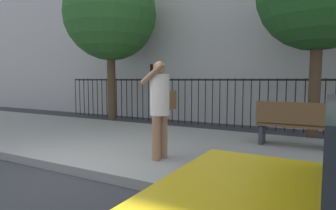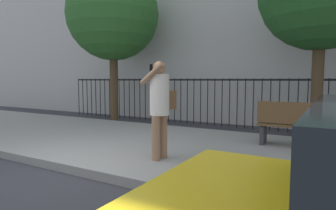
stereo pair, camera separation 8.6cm
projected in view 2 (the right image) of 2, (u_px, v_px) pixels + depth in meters
name	position (u px, v px, depth m)	size (l,w,h in m)	color
ground_plane	(67.00, 174.00, 4.72)	(60.00, 60.00, 0.00)	#333338
sidewalk	(143.00, 143.00, 6.62)	(28.00, 4.40, 0.15)	gray
iron_fence	(204.00, 95.00, 9.74)	(12.03, 0.04, 1.60)	black
pedestrian_on_phone	(160.00, 103.00, 5.00)	(0.51, 0.68, 1.72)	#936B4C
street_bench	(298.00, 124.00, 5.82)	(1.60, 0.45, 0.95)	brown
street_tree_far	(113.00, 15.00, 9.90)	(3.19, 3.19, 5.41)	#4C3823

